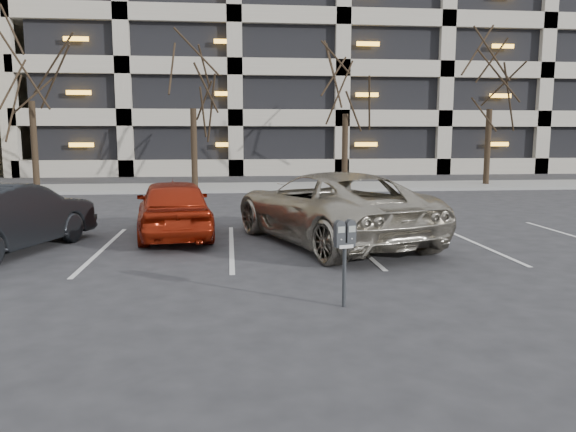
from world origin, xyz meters
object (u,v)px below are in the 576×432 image
tree_c (346,68)px  car_red (174,207)px  car_dark (6,218)px  tree_b (192,58)px  parking_meter (345,242)px  tree_a (28,45)px  tree_d (492,61)px  suv_silver (329,207)px

tree_c → car_red: 14.86m
car_dark → tree_b: bearing=-85.0°
tree_b → tree_c: bearing=0.0°
tree_b → parking_meter: bearing=-80.1°
tree_a → tree_d: 21.00m
tree_b → parking_meter: size_ratio=6.50×
car_red → parking_meter: bearing=108.7°
tree_b → car_dark: (-3.14, -13.80, -5.13)m
car_dark → car_red: bearing=-138.3°
tree_a → tree_c: tree_a is taller
car_red → tree_c: bearing=-126.7°
parking_meter → car_red: 6.71m
tree_d → car_red: 19.20m
tree_a → tree_b: 7.02m
tree_c → tree_d: size_ratio=0.93×
tree_d → suv_silver: (-10.13, -13.39, -5.10)m
tree_b → parking_meter: 19.24m
tree_c → parking_meter: bearing=-101.7°
tree_b → tree_a: bearing=180.0°
tree_a → tree_d: bearing=0.0°
suv_silver → tree_a: bearing=-70.9°
suv_silver → car_red: (-3.65, 1.08, -0.09)m
tree_c → tree_d: 7.01m
suv_silver → car_dark: size_ratio=1.44×
tree_c → tree_b: bearing=180.0°
parking_meter → suv_silver: (0.67, 4.93, -0.14)m
car_red → car_dark: bearing=16.0°
suv_silver → car_red: size_ratio=1.52×
parking_meter → car_red: bearing=101.2°
tree_c → suv_silver: tree_c is taller
tree_a → parking_meter: 21.65m
tree_a → car_dark: bearing=-74.4°
tree_d → parking_meter: tree_d is taller
parking_meter → tree_b: bearing=84.7°
tree_c → car_dark: tree_c is taller
suv_silver → car_red: 3.81m
tree_c → parking_meter: 19.26m
parking_meter → car_red: (-2.99, 6.00, -0.23)m
parking_meter → suv_silver: 4.97m
parking_meter → suv_silver: size_ratio=0.19×
tree_b → parking_meter: (3.20, -18.32, -4.91)m
tree_d → parking_meter: size_ratio=6.56×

